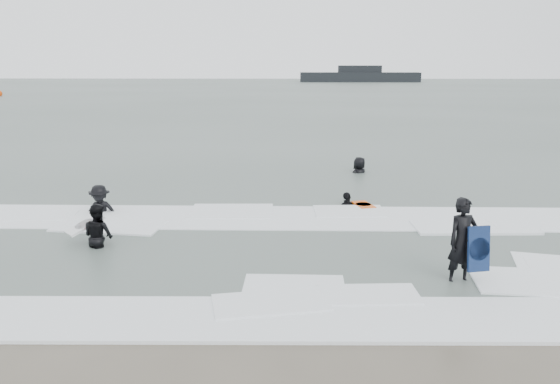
{
  "coord_description": "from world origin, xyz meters",
  "views": [
    {
      "loc": [
        0.33,
        -9.78,
        4.59
      ],
      "look_at": [
        0.0,
        5.0,
        1.1
      ],
      "focal_mm": 35.0,
      "sensor_mm": 36.0,
      "label": 1
    }
  ],
  "objects_px": {
    "surfer_right_far": "(359,174)",
    "vessel_horizon": "(359,76)",
    "surfer_wading": "(100,248)",
    "surfer_centre": "(459,283)",
    "surfer_breaker": "(101,214)",
    "surfer_right_near": "(347,206)"
  },
  "relations": [
    {
      "from": "surfer_right_far",
      "to": "vessel_horizon",
      "type": "distance_m",
      "value": 118.79
    },
    {
      "from": "surfer_wading",
      "to": "vessel_horizon",
      "type": "height_order",
      "value": "vessel_horizon"
    },
    {
      "from": "vessel_horizon",
      "to": "surfer_centre",
      "type": "bearing_deg",
      "value": -95.84
    },
    {
      "from": "surfer_wading",
      "to": "surfer_right_far",
      "type": "xyz_separation_m",
      "value": [
        7.8,
        9.78,
        0.0
      ]
    },
    {
      "from": "surfer_breaker",
      "to": "vessel_horizon",
      "type": "xyz_separation_m",
      "value": [
        22.86,
        124.61,
        1.5
      ]
    },
    {
      "from": "surfer_breaker",
      "to": "vessel_horizon",
      "type": "distance_m",
      "value": 126.7
    },
    {
      "from": "vessel_horizon",
      "to": "surfer_right_far",
      "type": "bearing_deg",
      "value": -96.77
    },
    {
      "from": "surfer_centre",
      "to": "surfer_right_far",
      "type": "bearing_deg",
      "value": 73.89
    },
    {
      "from": "surfer_centre",
      "to": "vessel_horizon",
      "type": "height_order",
      "value": "vessel_horizon"
    },
    {
      "from": "surfer_centre",
      "to": "surfer_right_far",
      "type": "distance_m",
      "value": 11.95
    },
    {
      "from": "surfer_wading",
      "to": "surfer_right_far",
      "type": "height_order",
      "value": "surfer_right_far"
    },
    {
      "from": "surfer_right_near",
      "to": "surfer_right_far",
      "type": "distance_m",
      "value": 5.57
    },
    {
      "from": "surfer_centre",
      "to": "vessel_horizon",
      "type": "relative_size",
      "value": 0.06
    },
    {
      "from": "surfer_right_near",
      "to": "surfer_right_far",
      "type": "bearing_deg",
      "value": -132.55
    },
    {
      "from": "surfer_centre",
      "to": "surfer_right_near",
      "type": "height_order",
      "value": "surfer_centre"
    },
    {
      "from": "surfer_wading",
      "to": "surfer_breaker",
      "type": "distance_m",
      "value": 3.3
    },
    {
      "from": "surfer_breaker",
      "to": "surfer_right_far",
      "type": "xyz_separation_m",
      "value": [
        8.85,
        6.66,
        0.0
      ]
    },
    {
      "from": "surfer_centre",
      "to": "surfer_breaker",
      "type": "height_order",
      "value": "surfer_centre"
    },
    {
      "from": "surfer_centre",
      "to": "surfer_breaker",
      "type": "distance_m",
      "value": 10.92
    },
    {
      "from": "surfer_breaker",
      "to": "surfer_right_far",
      "type": "bearing_deg",
      "value": 36.44
    },
    {
      "from": "vessel_horizon",
      "to": "surfer_wading",
      "type": "bearing_deg",
      "value": -99.69
    },
    {
      "from": "surfer_wading",
      "to": "surfer_right_near",
      "type": "relative_size",
      "value": 1.05
    }
  ]
}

